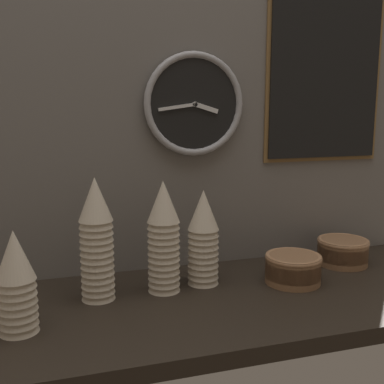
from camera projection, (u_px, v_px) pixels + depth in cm
name	position (u px, v px, depth cm)	size (l,w,h in cm)	color
ground_plane	(202.00, 304.00, 123.61)	(160.00, 56.00, 4.00)	black
wall_tiled_back	(174.00, 91.00, 138.64)	(160.00, 3.00, 105.00)	slate
cup_stack_center_right	(203.00, 237.00, 130.31)	(8.52, 8.52, 26.18)	beige
cup_stack_center	(164.00, 237.00, 124.85)	(8.52, 8.52, 29.57)	beige
cup_stack_left	(16.00, 282.00, 102.38)	(8.52, 8.52, 22.79)	beige
cup_stack_center_left	(97.00, 239.00, 119.38)	(8.52, 8.52, 31.26)	beige
bowl_stack_right	(293.00, 268.00, 132.55)	(15.57, 15.57, 7.96)	#996B47
bowl_stack_far_right	(343.00, 251.00, 147.95)	(15.57, 15.57, 7.96)	#996B47
wall_clock	(194.00, 104.00, 137.98)	(29.66, 2.70, 29.66)	black
menu_board	(325.00, 75.00, 149.81)	(40.22, 1.32, 53.44)	olive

